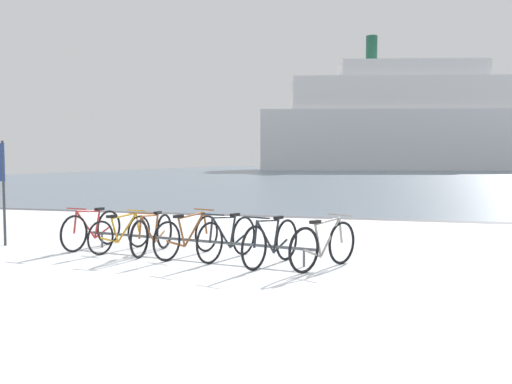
{
  "coord_description": "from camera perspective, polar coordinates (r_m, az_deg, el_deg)",
  "views": [
    {
      "loc": [
        2.4,
        -5.25,
        1.7
      ],
      "look_at": [
        -0.73,
        6.39,
        0.96
      ],
      "focal_mm": 36.86,
      "sensor_mm": 36.0,
      "label": 1
    }
  ],
  "objects": [
    {
      "name": "bicycle_6",
      "position": [
        8.3,
        7.37,
        -5.71
      ],
      "size": [
        0.86,
        1.47,
        0.82
      ],
      "color": "black",
      "rests_on": "ground"
    },
    {
      "name": "bicycle_5",
      "position": [
        8.49,
        1.66,
        -5.48
      ],
      "size": [
        0.64,
        1.62,
        0.82
      ],
      "color": "black",
      "rests_on": "ground"
    },
    {
      "name": "bicycle_3",
      "position": [
        9.34,
        -7.4,
        -4.72
      ],
      "size": [
        0.64,
        1.7,
        0.8
      ],
      "color": "black",
      "rests_on": "ground"
    },
    {
      "name": "bicycle_1",
      "position": [
        10.12,
        -14.46,
        -4.33
      ],
      "size": [
        0.56,
        1.56,
        0.74
      ],
      "color": "black",
      "rests_on": "ground"
    },
    {
      "name": "ferry_ship",
      "position": [
        89.92,
        16.92,
        6.93
      ],
      "size": [
        52.07,
        21.55,
        21.66
      ],
      "color": "silver",
      "rests_on": "ground"
    },
    {
      "name": "bicycle_2",
      "position": [
        9.75,
        -11.18,
        -4.47
      ],
      "size": [
        0.46,
        1.69,
        0.78
      ],
      "color": "black",
      "rests_on": "ground"
    },
    {
      "name": "bike_rack",
      "position": [
        9.36,
        -6.84,
        -5.29
      ],
      "size": [
        4.55,
        0.92,
        0.31
      ],
      "color": "#4C5156",
      "rests_on": "ground"
    },
    {
      "name": "ground",
      "position": [
        59.23,
        12.7,
        1.76
      ],
      "size": [
        80.0,
        132.0,
        0.08
      ],
      "color": "silver"
    },
    {
      "name": "bicycle_4",
      "position": [
        9.0,
        -3.12,
        -4.97
      ],
      "size": [
        0.64,
        1.59,
        0.82
      ],
      "color": "black",
      "rests_on": "ground"
    },
    {
      "name": "bicycle_0",
      "position": [
        10.57,
        -17.36,
        -3.88
      ],
      "size": [
        0.46,
        1.63,
        0.81
      ],
      "color": "black",
      "rests_on": "ground"
    }
  ]
}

